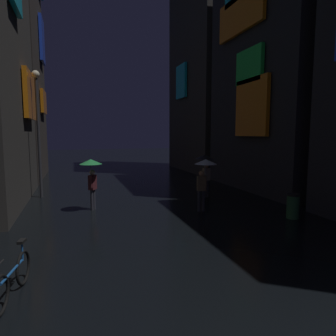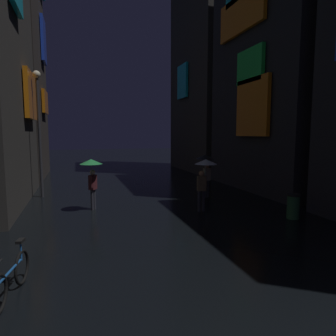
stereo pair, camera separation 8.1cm
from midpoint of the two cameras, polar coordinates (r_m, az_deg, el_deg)
name	(u,v)px [view 1 (the left image)]	position (r m, az deg, el deg)	size (l,w,h in m)	color
building_left_far	(6,45)	(24.37, -28.50, 19.87)	(4.25, 7.64, 18.10)	#2D2826
building_right_mid	(277,58)	(18.59, 19.85, 19.11)	(4.25, 8.15, 14.57)	#232328
building_right_far	(208,41)	(27.08, 7.48, 22.83)	(4.25, 8.32, 21.47)	#33302D
pedestrian_foreground_left_black	(205,164)	(14.62, 6.91, 0.75)	(0.90, 0.90, 2.12)	#2D2D38
pedestrian_midstreet_centre_clear	(204,170)	(12.09, 6.74, -0.46)	(0.90, 0.90, 2.12)	#2D2D38
pedestrian_midstreet_left_green	(91,170)	(12.51, -14.58, -0.40)	(0.90, 0.90, 2.12)	#2D2D38
bicycle_parked_at_storefront	(13,279)	(6.80, -27.76, -18.14)	(0.41, 1.80, 0.96)	black
streetlamp_left_far	(38,120)	(15.88, -23.68, 8.31)	(0.36, 0.36, 6.12)	#2D2D33
trash_bin	(293,206)	(12.11, 22.51, -6.69)	(0.46, 0.46, 0.93)	#265933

